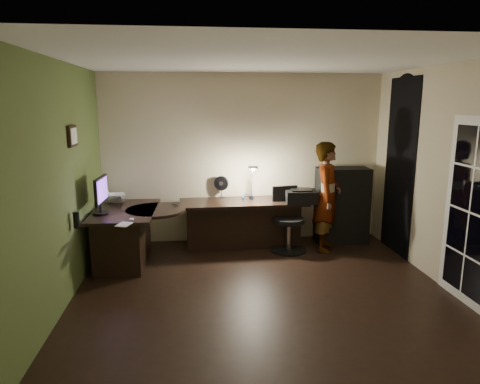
{
  "coord_description": "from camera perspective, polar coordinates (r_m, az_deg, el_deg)",
  "views": [
    {
      "loc": [
        -0.78,
        -4.83,
        2.23
      ],
      "look_at": [
        -0.15,
        1.05,
        1.0
      ],
      "focal_mm": 32.0,
      "sensor_mm": 36.0,
      "label": 1
    }
  ],
  "objects": [
    {
      "name": "wall_back",
      "position": [
        6.93,
        0.39,
        4.46
      ],
      "size": [
        4.5,
        0.01,
        2.7
      ],
      "primitive_type": "cube",
      "color": "#BFB28F",
      "rests_on": "floor"
    },
    {
      "name": "ceiling",
      "position": [
        4.91,
        3.19,
        17.27
      ],
      "size": [
        4.5,
        4.0,
        0.01
      ],
      "primitive_type": "cube",
      "color": "silver",
      "rests_on": "floor"
    },
    {
      "name": "arched_doorway",
      "position": [
        6.76,
        20.5,
        3.1
      ],
      "size": [
        0.01,
        0.9,
        2.6
      ],
      "primitive_type": "cube",
      "color": "black",
      "rests_on": "floor"
    },
    {
      "name": "desk_fan",
      "position": [
        6.87,
        -2.49,
        0.67
      ],
      "size": [
        0.26,
        0.21,
        0.36
      ],
      "primitive_type": "cube",
      "rotation": [
        0.0,
        0.0,
        -0.39
      ],
      "color": "black",
      "rests_on": "desk_right"
    },
    {
      "name": "wall_left",
      "position": [
        5.13,
        -22.74,
        0.93
      ],
      "size": [
        0.01,
        4.0,
        2.7
      ],
      "primitive_type": "cube",
      "color": "#BFB28F",
      "rests_on": "floor"
    },
    {
      "name": "desk_left",
      "position": [
        6.25,
        -14.89,
        -5.79
      ],
      "size": [
        0.87,
        1.38,
        0.78
      ],
      "primitive_type": "cube",
      "rotation": [
        0.0,
        0.0,
        -0.03
      ],
      "color": "black",
      "rests_on": "floor"
    },
    {
      "name": "cabinet",
      "position": [
        7.09,
        13.42,
        -1.77
      ],
      "size": [
        0.83,
        0.43,
        1.22
      ],
      "primitive_type": "cube",
      "rotation": [
        0.0,
        0.0,
        -0.03
      ],
      "color": "black",
      "rests_on": "floor"
    },
    {
      "name": "laptop",
      "position": [
        6.59,
        -16.34,
        0.5
      ],
      "size": [
        0.35,
        0.34,
        0.2
      ],
      "primitive_type": "cube",
      "rotation": [
        0.0,
        0.0,
        0.33
      ],
      "color": "silver",
      "rests_on": "laptop_stand"
    },
    {
      "name": "desk_right",
      "position": [
        6.75,
        0.44,
        -4.26
      ],
      "size": [
        1.98,
        0.74,
        0.74
      ],
      "primitive_type": "cube",
      "rotation": [
        0.0,
        0.0,
        0.03
      ],
      "color": "black",
      "rests_on": "floor"
    },
    {
      "name": "notepad",
      "position": [
        5.34,
        -15.22,
        -4.2
      ],
      "size": [
        0.2,
        0.24,
        0.01
      ],
      "primitive_type": "cube",
      "rotation": [
        0.0,
        0.0,
        -0.3
      ],
      "color": "silver",
      "rests_on": "desk_left"
    },
    {
      "name": "french_door",
      "position": [
        5.37,
        28.31,
        -2.39
      ],
      "size": [
        0.02,
        0.92,
        2.1
      ],
      "primitive_type": "cube",
      "color": "white",
      "rests_on": "floor"
    },
    {
      "name": "desk_lamp",
      "position": [
        6.72,
        1.5,
        1.44
      ],
      "size": [
        0.21,
        0.3,
        0.59
      ],
      "primitive_type": "cube",
      "rotation": [
        0.0,
        0.0,
        -0.27
      ],
      "color": "black",
      "rests_on": "desk_right"
    },
    {
      "name": "wall_front",
      "position": [
        3.06,
        8.98,
        -5.14
      ],
      "size": [
        4.5,
        0.01,
        2.7
      ],
      "primitive_type": "cube",
      "color": "#BFB28F",
      "rests_on": "floor"
    },
    {
      "name": "pen",
      "position": [
        6.38,
        -15.56,
        -1.61
      ],
      "size": [
        0.07,
        0.15,
        0.01
      ],
      "primitive_type": "cube",
      "rotation": [
        0.0,
        0.0,
        0.39
      ],
      "color": "black",
      "rests_on": "desk_left"
    },
    {
      "name": "speaker",
      "position": [
        5.36,
        -20.97,
        -3.5
      ],
      "size": [
        0.09,
        0.09,
        0.19
      ],
      "primitive_type": "cylinder",
      "rotation": [
        0.0,
        0.0,
        0.28
      ],
      "color": "black",
      "rests_on": "desk_left"
    },
    {
      "name": "headphones",
      "position": [
        6.77,
        1.11,
        -0.63
      ],
      "size": [
        0.21,
        0.14,
        0.09
      ],
      "primitive_type": "cube",
      "rotation": [
        0.0,
        0.0,
        -0.37
      ],
      "color": "#265180",
      "rests_on": "desk_right"
    },
    {
      "name": "floor",
      "position": [
        5.38,
        2.86,
        -12.82
      ],
      "size": [
        4.5,
        4.0,
        0.01
      ],
      "primitive_type": "cube",
      "color": "black",
      "rests_on": "ground"
    },
    {
      "name": "framed_picture",
      "position": [
        5.48,
        -21.49,
        6.96
      ],
      "size": [
        0.04,
        0.3,
        0.25
      ],
      "primitive_type": "cube",
      "color": "black",
      "rests_on": "wall_left"
    },
    {
      "name": "monitor",
      "position": [
        5.94,
        -18.16,
        -1.04
      ],
      "size": [
        0.13,
        0.54,
        0.36
      ],
      "primitive_type": "cube",
      "rotation": [
        0.0,
        0.0,
        -0.05
      ],
      "color": "black",
      "rests_on": "desk_left"
    },
    {
      "name": "phone",
      "position": [
        6.27,
        -8.62,
        -1.55
      ],
      "size": [
        0.1,
        0.15,
        0.01
      ],
      "primitive_type": "cube",
      "rotation": [
        0.0,
        0.0,
        -0.26
      ],
      "color": "black",
      "rests_on": "desk_left"
    },
    {
      "name": "wall_right",
      "position": [
        5.77,
        25.72,
        1.81
      ],
      "size": [
        0.01,
        4.0,
        2.7
      ],
      "primitive_type": "cube",
      "color": "#BFB28F",
      "rests_on": "floor"
    },
    {
      "name": "person",
      "position": [
        6.62,
        11.53,
        -0.65
      ],
      "size": [
        0.6,
        0.71,
        1.67
      ],
      "primitive_type": "imported",
      "rotation": [
        0.0,
        0.0,
        1.17
      ],
      "color": "#D8A88C",
      "rests_on": "floor"
    },
    {
      "name": "office_chair",
      "position": [
        6.55,
        6.55,
        -3.74
      ],
      "size": [
        0.61,
        0.61,
        0.98
      ],
      "primitive_type": "cube",
      "rotation": [
        0.0,
        0.0,
        0.13
      ],
      "color": "black",
      "rests_on": "floor"
    },
    {
      "name": "printer",
      "position": [
        6.63,
        8.14,
        -0.49
      ],
      "size": [
        0.5,
        0.4,
        0.21
      ],
      "primitive_type": "cube",
      "rotation": [
        0.0,
        0.0,
        -0.08
      ],
      "color": "black",
      "rests_on": "desk_right"
    },
    {
      "name": "green_wall_overlay",
      "position": [
        5.12,
        -22.58,
        0.94
      ],
      "size": [
        0.0,
        4.0,
        2.7
      ],
      "primitive_type": "cube",
      "color": "#495D2B",
      "rests_on": "floor"
    },
    {
      "name": "mouse",
      "position": [
        5.5,
        -14.25,
        -3.54
      ],
      "size": [
        0.09,
        0.1,
        0.03
      ],
      "primitive_type": "ellipsoid",
      "rotation": [
        0.0,
        0.0,
        0.38
      ],
      "color": "silver",
      "rests_on": "desk_left"
    },
    {
      "name": "laptop_stand",
      "position": [
        6.62,
        -16.26,
        -0.78
      ],
      "size": [
        0.28,
        0.25,
        0.1
      ],
      "primitive_type": "cube",
      "rotation": [
        0.0,
        0.0,
        -0.17
      ],
      "color": "silver",
      "rests_on": "desk_left"
    }
  ]
}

